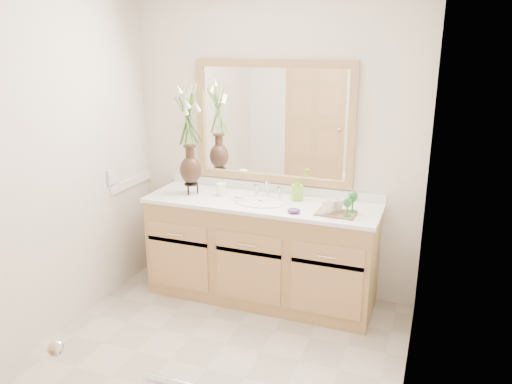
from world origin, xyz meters
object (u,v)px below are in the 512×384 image
at_px(flower_vase, 189,125).
at_px(tray, 336,213).
at_px(tumbler, 221,190).
at_px(soap_bottle, 297,190).

xyz_separation_m(flower_vase, tray, (1.21, -0.09, -0.56)).
distance_m(flower_vase, tumbler, 0.57).
bearing_deg(flower_vase, soap_bottle, 9.80).
height_order(flower_vase, tray, flower_vase).
relative_size(soap_bottle, tray, 0.59).
height_order(tumbler, soap_bottle, soap_bottle).
bearing_deg(soap_bottle, tumbler, 165.76).
bearing_deg(tumbler, flower_vase, -171.27).
distance_m(tumbler, soap_bottle, 0.61).
bearing_deg(flower_vase, tumbler, 8.73).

